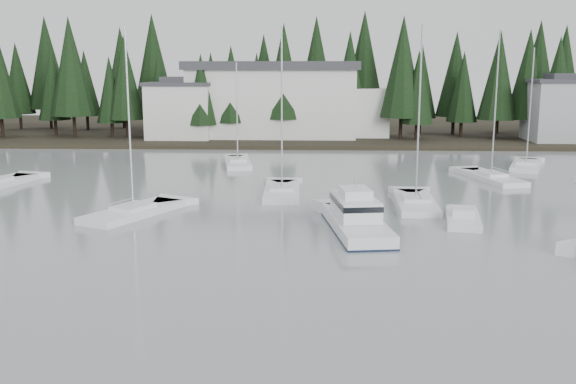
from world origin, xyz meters
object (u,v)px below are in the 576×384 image
at_px(harbor_inn, 286,100).
at_px(sailboat_0, 416,205).
at_px(sailboat_8, 133,214).
at_px(house_west, 180,109).
at_px(house_east_a, 566,109).
at_px(sailboat_5, 526,167).
at_px(cabin_cruiser_center, 356,221).
at_px(runabout_1, 463,220).
at_px(sailboat_11, 282,193).
at_px(sailboat_1, 238,164).
at_px(sailboat_9, 491,179).

relative_size(harbor_inn, sailboat_0, 2.09).
bearing_deg(sailboat_8, house_west, 33.79).
distance_m(house_east_a, harbor_inn, 39.21).
bearing_deg(sailboat_5, house_west, 82.13).
distance_m(house_west, sailboat_0, 50.90).
height_order(cabin_cruiser_center, sailboat_5, sailboat_5).
relative_size(sailboat_5, sailboat_8, 0.94).
bearing_deg(runabout_1, sailboat_11, 64.07).
bearing_deg(sailboat_1, sailboat_11, -170.80).
relative_size(harbor_inn, sailboat_11, 2.05).
bearing_deg(sailboat_1, house_east_a, -73.65).
bearing_deg(sailboat_5, sailboat_8, 144.88).
height_order(house_west, sailboat_0, sailboat_0).
relative_size(house_west, sailboat_8, 0.69).
bearing_deg(runabout_1, cabin_cruiser_center, 118.70).
height_order(sailboat_1, sailboat_8, sailboat_8).
height_order(sailboat_0, sailboat_1, sailboat_0).
distance_m(sailboat_8, runabout_1, 23.33).
bearing_deg(sailboat_1, harbor_inn, -19.16).
relative_size(house_west, house_east_a, 0.90).
relative_size(cabin_cruiser_center, sailboat_0, 0.72).
xyz_separation_m(house_east_a, runabout_1, (-24.50, -47.21, -4.77)).
distance_m(harbor_inn, sailboat_0, 48.08).
distance_m(sailboat_1, runabout_1, 32.05).
bearing_deg(sailboat_1, runabout_1, -154.12).
distance_m(harbor_inn, sailboat_8, 51.41).
height_order(sailboat_11, runabout_1, sailboat_11).
xyz_separation_m(harbor_inn, sailboat_8, (-8.85, -50.32, -5.70)).
bearing_deg(harbor_inn, cabin_cruiser_center, -82.69).
distance_m(house_east_a, sailboat_8, 66.50).
distance_m(sailboat_1, sailboat_9, 26.67).
bearing_deg(sailboat_5, harbor_inn, 66.41).
bearing_deg(sailboat_5, sailboat_11, 142.87).
bearing_deg(harbor_inn, sailboat_8, -99.97).
bearing_deg(cabin_cruiser_center, sailboat_8, 68.42).
relative_size(sailboat_9, sailboat_11, 1.01).
xyz_separation_m(house_east_a, cabin_cruiser_center, (-32.02, -49.74, -4.27)).
distance_m(cabin_cruiser_center, sailboat_0, 9.41).
relative_size(house_east_a, sailboat_1, 0.91).
bearing_deg(harbor_inn, sailboat_11, -87.98).
bearing_deg(runabout_1, sailboat_5, -15.96).
distance_m(cabin_cruiser_center, sailboat_9, 24.34).
bearing_deg(house_east_a, runabout_1, -117.43).
xyz_separation_m(sailboat_0, sailboat_9, (8.96, 11.98, 0.00)).
relative_size(house_west, runabout_1, 1.54).
bearing_deg(sailboat_1, cabin_cruiser_center, -168.43).
xyz_separation_m(house_west, sailboat_11, (16.53, -38.77, -4.57)).
relative_size(house_east_a, sailboat_0, 0.75).
distance_m(house_east_a, sailboat_1, 48.33).
bearing_deg(harbor_inn, sailboat_1, -99.40).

